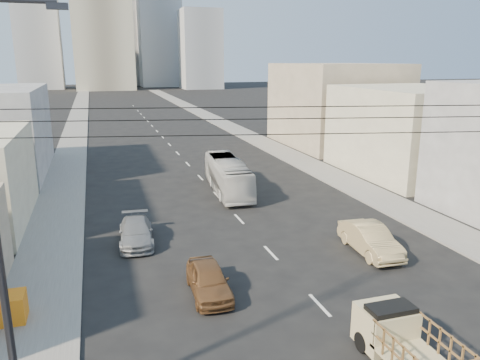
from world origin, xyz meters
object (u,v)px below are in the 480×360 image
city_bus (228,175)px  sedan_tan (370,239)px  crate_stack (2,309)px  flatbed_pickup (404,339)px  sedan_grey (136,232)px  sedan_brown (209,280)px

city_bus → sedan_tan: city_bus is taller
city_bus → crate_stack: (-14.12, -16.29, -0.68)m
flatbed_pickup → city_bus: (0.30, 23.44, 0.27)m
sedan_grey → crate_stack: (-5.98, -7.24, 0.01)m
sedan_brown → crate_stack: sedan_brown is taller
flatbed_pickup → sedan_tan: (4.46, 9.11, -0.29)m
flatbed_pickup → crate_stack: (-13.82, 7.16, -0.40)m
city_bus → sedan_tan: (4.15, -14.33, -0.57)m
flatbed_pickup → city_bus: size_ratio=0.45×
flatbed_pickup → city_bus: 23.45m
sedan_grey → flatbed_pickup: bearing=-57.6°
sedan_grey → sedan_brown: bearing=-66.5°
city_bus → crate_stack: city_bus is taller
sedan_brown → sedan_grey: (-2.60, 7.28, -0.03)m
flatbed_pickup → sedan_brown: flatbed_pickup is taller
sedan_brown → sedan_tan: bearing=14.0°
sedan_brown → city_bus: bearing=73.6°
flatbed_pickup → sedan_grey: (-7.84, 14.40, -0.42)m
city_bus → sedan_brown: size_ratio=2.35×
sedan_tan → crate_stack: 18.38m
city_bus → sedan_grey: city_bus is taller
city_bus → sedan_grey: size_ratio=2.10×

